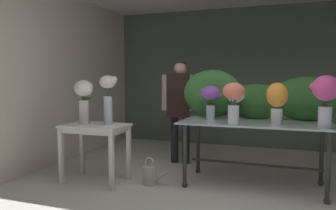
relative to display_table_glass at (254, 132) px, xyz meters
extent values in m
plane|color=beige|center=(-0.42, 0.48, -0.66)|extent=(8.54, 8.54, 0.00)
cube|color=slate|center=(-0.42, 2.42, 0.67)|extent=(5.20, 0.12, 2.66)
cube|color=beige|center=(-3.02, 0.48, 0.67)|extent=(0.12, 4.00, 2.66)
cube|color=silver|center=(0.00, 0.00, 0.12)|extent=(1.76, 0.84, 0.02)
cylinder|color=#38383D|center=(-0.78, -0.32, -0.28)|extent=(0.05, 0.05, 0.77)
sphere|color=#38383D|center=(-0.78, -0.32, -0.63)|extent=(0.07, 0.07, 0.07)
cylinder|color=#38383D|center=(0.78, -0.32, -0.28)|extent=(0.05, 0.05, 0.77)
sphere|color=#38383D|center=(0.78, -0.32, -0.63)|extent=(0.07, 0.07, 0.07)
cylinder|color=#38383D|center=(-0.78, 0.32, -0.28)|extent=(0.05, 0.05, 0.77)
sphere|color=#38383D|center=(-0.78, 0.32, -0.63)|extent=(0.07, 0.07, 0.07)
cylinder|color=#38383D|center=(0.78, 0.32, -0.28)|extent=(0.05, 0.05, 0.77)
sphere|color=#38383D|center=(0.78, 0.32, -0.63)|extent=(0.07, 0.07, 0.07)
cylinder|color=#38383D|center=(0.00, 0.00, -0.39)|extent=(1.56, 0.03, 0.03)
cube|color=silver|center=(-1.91, -0.49, 0.06)|extent=(0.79, 0.53, 0.03)
cube|color=silver|center=(-1.91, -0.49, 0.01)|extent=(0.73, 0.47, 0.06)
cube|color=silver|center=(-2.26, -0.72, -0.31)|extent=(0.05, 0.05, 0.70)
cube|color=silver|center=(-1.55, -0.72, -0.31)|extent=(0.05, 0.05, 0.70)
cube|color=silver|center=(-2.26, -0.27, -0.31)|extent=(0.05, 0.05, 0.70)
cube|color=silver|center=(-1.55, -0.27, -0.31)|extent=(0.05, 0.05, 0.70)
cylinder|color=#232328|center=(-1.27, 0.76, -0.25)|extent=(0.12, 0.12, 0.83)
cylinder|color=#232328|center=(-1.09, 0.76, -0.25)|extent=(0.12, 0.12, 0.83)
cube|color=#B2BCC6|center=(-1.18, 0.76, 0.44)|extent=(0.43, 0.22, 0.54)
cube|color=black|center=(-1.18, 0.64, 0.40)|extent=(0.36, 0.02, 0.66)
cylinder|color=#D8AD8E|center=(-1.44, 0.76, 0.43)|extent=(0.09, 0.09, 0.55)
cylinder|color=#D8AD8E|center=(-0.92, 0.76, 0.43)|extent=(0.09, 0.09, 0.55)
sphere|color=#D8AD8E|center=(-1.18, 0.76, 0.80)|extent=(0.20, 0.20, 0.20)
ellipsoid|color=black|center=(-1.18, 0.78, 0.86)|extent=(0.15, 0.15, 0.09)
ellipsoid|color=#387033|center=(-0.59, 0.30, 0.45)|extent=(0.79, 0.30, 0.64)
ellipsoid|color=#2D6028|center=(-0.02, 0.30, 0.35)|extent=(0.84, 0.21, 0.45)
ellipsoid|color=#2D6028|center=(0.59, 0.30, 0.40)|extent=(0.86, 0.30, 0.54)
cylinder|color=silver|center=(0.25, -0.18, 0.22)|extent=(0.13, 0.13, 0.18)
cylinder|color=#9EBCB2|center=(0.25, -0.18, 0.17)|extent=(0.12, 0.12, 0.08)
cylinder|color=#28562D|center=(0.28, -0.18, 0.26)|extent=(0.01, 0.01, 0.24)
cylinder|color=#28562D|center=(0.24, -0.16, 0.26)|extent=(0.01, 0.01, 0.24)
cylinder|color=#28562D|center=(0.24, -0.19, 0.26)|extent=(0.01, 0.01, 0.24)
ellipsoid|color=orange|center=(0.25, -0.18, 0.47)|extent=(0.24, 0.24, 0.27)
sphere|color=orange|center=(0.32, -0.17, 0.42)|extent=(0.10, 0.10, 0.10)
cylinder|color=silver|center=(-0.25, 0.09, 0.22)|extent=(0.10, 0.10, 0.18)
cylinder|color=#9EBCB2|center=(-0.25, 0.09, 0.17)|extent=(0.09, 0.09, 0.07)
cylinder|color=#2D6028|center=(-0.23, 0.09, 0.26)|extent=(0.01, 0.01, 0.24)
cylinder|color=#2D6028|center=(-0.26, 0.11, 0.26)|extent=(0.01, 0.01, 0.24)
cylinder|color=#2D6028|center=(-0.26, 0.08, 0.26)|extent=(0.01, 0.01, 0.24)
ellipsoid|color=white|center=(-0.25, 0.09, 0.43)|extent=(0.20, 0.20, 0.16)
sphere|color=white|center=(-0.33, 0.10, 0.45)|extent=(0.06, 0.06, 0.06)
sphere|color=white|center=(-0.17, 0.06, 0.43)|extent=(0.07, 0.07, 0.07)
ellipsoid|color=#477F3D|center=(-0.26, 0.06, 0.33)|extent=(0.10, 0.10, 0.03)
cylinder|color=silver|center=(0.73, -0.26, 0.24)|extent=(0.14, 0.14, 0.23)
cylinder|color=#9EBCB2|center=(0.73, -0.26, 0.18)|extent=(0.13, 0.13, 0.09)
cylinder|color=#28562D|center=(0.77, -0.26, 0.30)|extent=(0.01, 0.01, 0.33)
cylinder|color=#28562D|center=(0.73, -0.24, 0.30)|extent=(0.01, 0.01, 0.33)
cylinder|color=#28562D|center=(0.70, -0.26, 0.30)|extent=(0.01, 0.01, 0.33)
cylinder|color=#28562D|center=(0.74, -0.29, 0.30)|extent=(0.01, 0.01, 0.33)
ellipsoid|color=#E54C9E|center=(0.73, -0.26, 0.55)|extent=(0.27, 0.27, 0.27)
sphere|color=#E54C9E|center=(0.61, -0.25, 0.57)|extent=(0.08, 0.08, 0.08)
ellipsoid|color=#387033|center=(0.76, -0.28, 0.38)|extent=(0.10, 0.10, 0.03)
cylinder|color=silver|center=(-0.54, 0.00, 0.22)|extent=(0.11, 0.11, 0.19)
cylinder|color=#9EBCB2|center=(-0.54, 0.00, 0.17)|extent=(0.10, 0.10, 0.08)
cylinder|color=#2D6028|center=(-0.52, 0.00, 0.28)|extent=(0.01, 0.01, 0.28)
cylinder|color=#2D6028|center=(-0.55, 0.01, 0.28)|extent=(0.01, 0.01, 0.28)
cylinder|color=#2D6028|center=(-0.54, -0.02, 0.28)|extent=(0.01, 0.01, 0.28)
ellipsoid|color=purple|center=(-0.54, 0.00, 0.47)|extent=(0.24, 0.24, 0.18)
sphere|color=purple|center=(-0.64, -0.02, 0.49)|extent=(0.06, 0.06, 0.06)
sphere|color=purple|center=(-0.45, 0.01, 0.44)|extent=(0.08, 0.08, 0.08)
ellipsoid|color=#28562D|center=(-0.57, 0.01, 0.34)|extent=(0.08, 0.11, 0.03)
cylinder|color=silver|center=(-0.21, -0.32, 0.24)|extent=(0.13, 0.13, 0.22)
cylinder|color=#9EBCB2|center=(-0.21, -0.32, 0.18)|extent=(0.12, 0.12, 0.09)
cylinder|color=#477F3D|center=(-0.19, -0.32, 0.29)|extent=(0.01, 0.01, 0.31)
cylinder|color=#477F3D|center=(-0.20, -0.29, 0.29)|extent=(0.01, 0.01, 0.31)
cylinder|color=#477F3D|center=(-0.23, -0.32, 0.29)|extent=(0.01, 0.01, 0.31)
cylinder|color=#477F3D|center=(-0.20, -0.35, 0.29)|extent=(0.01, 0.01, 0.31)
ellipsoid|color=#EF7A60|center=(-0.21, -0.32, 0.51)|extent=(0.25, 0.25, 0.19)
ellipsoid|color=#2D6028|center=(-0.22, -0.34, 0.37)|extent=(0.08, 0.11, 0.03)
cylinder|color=silver|center=(-2.07, -0.49, 0.22)|extent=(0.13, 0.13, 0.30)
cylinder|color=#9EBCB2|center=(-2.07, -0.49, 0.14)|extent=(0.12, 0.12, 0.13)
cylinder|color=#387033|center=(-2.04, -0.49, 0.27)|extent=(0.01, 0.01, 0.39)
cylinder|color=#387033|center=(-2.09, -0.47, 0.27)|extent=(0.01, 0.01, 0.39)
cylinder|color=#387033|center=(-2.08, -0.51, 0.27)|extent=(0.01, 0.01, 0.39)
ellipsoid|color=white|center=(-2.07, -0.49, 0.53)|extent=(0.24, 0.24, 0.20)
sphere|color=white|center=(-1.99, -0.51, 0.50)|extent=(0.10, 0.10, 0.10)
ellipsoid|color=#28562D|center=(-2.04, -0.46, 0.40)|extent=(0.11, 0.08, 0.03)
cylinder|color=silver|center=(-1.75, -0.44, 0.25)|extent=(0.11, 0.11, 0.36)
cylinder|color=#9EBCB2|center=(-1.75, -0.44, 0.15)|extent=(0.10, 0.10, 0.15)
cylinder|color=#28562D|center=(-1.72, -0.45, 0.32)|extent=(0.01, 0.01, 0.48)
cylinder|color=#28562D|center=(-1.76, -0.42, 0.32)|extent=(0.01, 0.01, 0.48)
cylinder|color=#28562D|center=(-1.76, -0.46, 0.32)|extent=(0.01, 0.01, 0.48)
ellipsoid|color=silver|center=(-1.75, -0.44, 0.61)|extent=(0.21, 0.21, 0.16)
sphere|color=silver|center=(-1.66, -0.44, 0.63)|extent=(0.09, 0.09, 0.09)
cylinder|color=#B7B2A8|center=(-1.22, -0.37, -0.54)|extent=(0.18, 0.18, 0.24)
cylinder|color=#B7B2A8|center=(-1.05, -0.37, -0.53)|extent=(0.18, 0.04, 0.14)
torus|color=#B7B2A8|center=(-1.22, -0.37, -0.38)|extent=(0.13, 0.02, 0.13)
camera|label=1|loc=(0.33, -4.00, 0.65)|focal=34.73mm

